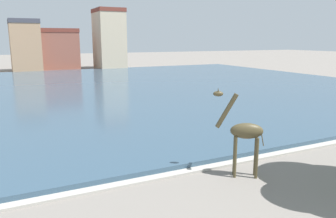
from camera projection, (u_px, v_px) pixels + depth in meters
The scene contains 6 objects.
harbor_water at pixel (74, 91), 40.00m from camera, with size 78.94×54.62×0.36m, color #334C60.
quay_edge_coping at pixel (186, 172), 15.80m from camera, with size 78.94×0.50×0.12m, color #ADA89E.
giraffe_statue at pixel (244, 132), 15.03m from camera, with size 2.15×1.55×4.10m.
townhouse_wide_warehouse at pixel (25, 46), 64.37m from camera, with size 5.40×7.77×9.95m.
townhouse_tall_gabled at pixel (58, 49), 69.40m from camera, with size 7.75×8.07×8.36m.
townhouse_end_terrace at pixel (109, 39), 70.25m from camera, with size 5.51×7.40×12.46m.
Camera 1 is at (-7.32, -3.38, 6.21)m, focal length 35.68 mm.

